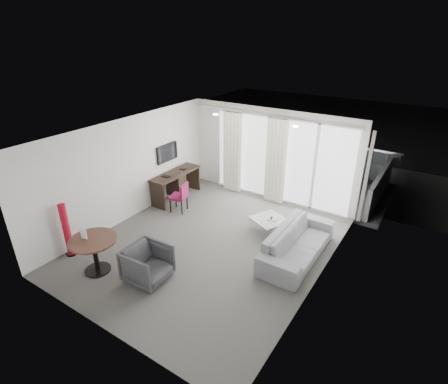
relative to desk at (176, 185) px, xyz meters
The scene contains 28 objects.
floor 2.69m from the desk, 33.50° to the right, with size 5.00×6.00×0.00m, color #54514E.
ceiling 3.45m from the desk, 33.50° to the right, with size 5.00×6.00×0.00m, color white.
wall_left 1.75m from the desk, 100.92° to the right, with size 0.00×6.00×2.60m, color silver.
wall_right 5.02m from the desk, 17.28° to the right, with size 0.00×6.00×2.60m, color silver.
wall_front 5.07m from the desk, 63.61° to the right, with size 5.00×0.00×2.60m, color silver.
window_panel 3.05m from the desk, 31.09° to the left, with size 4.00×0.02×2.38m, color white, non-canonical shape.
window_frame 3.04m from the desk, 30.84° to the left, with size 4.10×0.06×2.44m, color white, non-canonical shape.
curtain_left 1.90m from the desk, 51.74° to the left, with size 0.60×0.20×2.38m, color silver, non-canonical shape.
curtain_right 2.93m from the desk, 28.74° to the left, with size 0.60×0.20×2.38m, color silver, non-canonical shape.
curtain_track 3.31m from the desk, 31.39° to the left, with size 4.80×0.04×0.04m, color #B2B2B7, non-canonical shape.
downlight_a 2.56m from the desk, ahead, with size 0.12×0.12×0.02m, color #FFE0B2.
downlight_b 4.06m from the desk, ahead, with size 0.12×0.12×0.02m, color #FFE0B2.
desk is the anchor object (origin of this frame).
tv 0.98m from the desk, behind, with size 0.05×0.80×0.50m, color black, non-canonical shape.
desk_chair 0.82m from the desk, 45.64° to the right, with size 0.45×0.42×0.82m, color maroon, non-canonical shape.
round_table 3.60m from the desk, 76.68° to the right, with size 0.94×0.94×0.75m, color #4B2A1F, non-canonical shape.
menu_card 3.64m from the desk, 79.26° to the right, with size 0.13×0.02×0.24m, color white, non-canonical shape.
red_lamp 3.45m from the desk, 92.15° to the right, with size 0.25×0.25×1.23m, color #AA1022.
tub_armchair 3.66m from the desk, 58.62° to the right, with size 0.78×0.81×0.73m, color #39393D.
coffee_table 3.10m from the desk, ahead, with size 0.74×0.74×0.33m, color gray, non-canonical shape.
remote 3.13m from the desk, ahead, with size 0.05×0.17×0.02m, color black, non-canonical shape.
magazine 3.13m from the desk, ahead, with size 0.22×0.28×0.02m, color gray, non-canonical shape.
sofa 4.15m from the desk, 11.13° to the right, with size 2.31×0.90×0.68m, color gray.
terrace_slab 3.97m from the desk, 50.31° to the left, with size 5.60×3.00×0.12m, color #4D4D50.
rattan_chair_a 4.14m from the desk, 45.75° to the left, with size 0.56×0.56×0.82m, color brown, non-canonical shape.
rattan_chair_b 5.33m from the desk, 41.79° to the left, with size 0.53×0.53×0.77m, color brown, non-canonical shape.
rattan_table 4.23m from the desk, 39.23° to the left, with size 0.47×0.47×0.47m, color brown, non-canonical shape.
balustrade 5.14m from the desk, 60.69° to the left, with size 5.50×0.06×1.05m, color #B2B2B7, non-canonical shape.
Camera 1 is at (3.96, -5.49, 4.54)m, focal length 28.00 mm.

